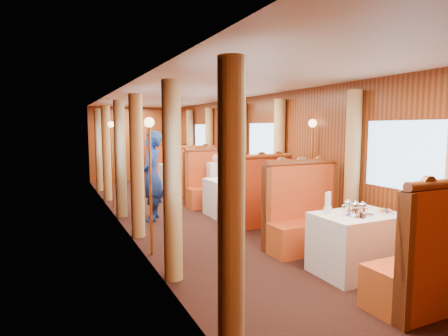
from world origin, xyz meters
TOP-DOWN VIEW (x-y plane):
  - floor at (0.00, 0.00)m, footprint 3.00×12.00m
  - ceiling at (0.00, 0.00)m, footprint 3.00×12.00m
  - wall_far at (0.00, 6.00)m, footprint 3.00×0.01m
  - wall_left at (-1.50, 0.00)m, footprint 0.01×12.00m
  - wall_right at (1.50, 0.00)m, footprint 0.01×12.00m
  - doorway_far at (0.00, 5.97)m, footprint 0.80×0.04m
  - table_near at (0.75, -3.50)m, footprint 1.05×0.72m
  - banquette_near_fwd at (0.75, -4.51)m, footprint 1.30×0.55m
  - banquette_near_aft at (0.75, -2.49)m, footprint 1.30×0.55m
  - table_mid at (0.75, 0.00)m, footprint 1.05×0.72m
  - banquette_mid_fwd at (0.75, -1.01)m, footprint 1.30×0.55m
  - banquette_mid_aft at (0.75, 1.01)m, footprint 1.30×0.55m
  - table_far at (0.75, 3.50)m, footprint 1.05×0.72m
  - banquette_far_fwd at (0.75, 2.49)m, footprint 1.30×0.55m
  - banquette_far_aft at (0.75, 4.51)m, footprint 1.30×0.55m
  - tea_tray at (0.67, -3.59)m, footprint 0.41×0.36m
  - teapot_left at (0.58, -3.62)m, footprint 0.21×0.18m
  - teapot_right at (0.72, -3.60)m, footprint 0.18×0.15m
  - teapot_back at (0.65, -3.42)m, footprint 0.17×0.14m
  - fruit_plate at (1.07, -3.62)m, footprint 0.23×0.23m
  - cup_inboard at (0.38, -3.35)m, footprint 0.08×0.08m
  - cup_outboard at (0.46, -3.29)m, footprint 0.08×0.08m
  - rose_vase_mid at (0.77, -0.03)m, footprint 0.06×0.06m
  - rose_vase_far at (0.78, 3.51)m, footprint 0.06×0.06m
  - window_left_near at (-1.49, -3.50)m, footprint 0.01×1.20m
  - curtain_left_near_a at (-1.38, -4.28)m, footprint 0.22×0.22m
  - curtain_left_near_b at (-1.38, -2.72)m, footprint 0.22×0.22m
  - window_right_near at (1.49, -3.50)m, footprint 0.01×1.20m
  - curtain_right_near_b at (1.38, -2.72)m, footprint 0.22×0.22m
  - window_left_mid at (-1.49, 0.00)m, footprint 0.01×1.20m
  - curtain_left_mid_a at (-1.38, -0.78)m, footprint 0.22×0.22m
  - curtain_left_mid_b at (-1.38, 0.78)m, footprint 0.22×0.22m
  - window_right_mid at (1.49, 0.00)m, footprint 0.01×1.20m
  - curtain_right_mid_a at (1.38, -0.78)m, footprint 0.22×0.22m
  - curtain_right_mid_b at (1.38, 0.78)m, footprint 0.22×0.22m
  - window_left_far at (-1.49, 3.50)m, footprint 0.01×1.20m
  - curtain_left_far_a at (-1.38, 2.72)m, footprint 0.22×0.22m
  - curtain_left_far_b at (-1.38, 4.28)m, footprint 0.22×0.22m
  - window_right_far at (1.49, 3.50)m, footprint 0.01×1.20m
  - curtain_right_far_a at (1.38, 2.72)m, footprint 0.22×0.22m
  - curtain_right_far_b at (1.38, 4.28)m, footprint 0.22×0.22m
  - sconce_left_fore at (-1.40, -1.75)m, footprint 0.14×0.14m
  - sconce_right_fore at (1.40, -1.75)m, footprint 0.14×0.14m
  - sconce_left_aft at (-1.40, 1.75)m, footprint 0.14×0.14m
  - sconce_right_aft at (1.40, 1.75)m, footprint 0.14×0.14m
  - steward at (-0.88, 0.22)m, footprint 0.62×0.74m
  - passenger at (0.75, 0.77)m, footprint 0.40×0.44m

SIDE VIEW (x-z plane):
  - floor at x=0.00m, z-range -0.01..0.01m
  - table_near at x=0.75m, z-range 0.00..0.75m
  - table_mid at x=0.75m, z-range 0.00..0.75m
  - table_far at x=0.75m, z-range 0.00..0.75m
  - banquette_near_fwd at x=0.75m, z-range -0.25..1.09m
  - banquette_near_aft at x=0.75m, z-range -0.25..1.09m
  - banquette_mid_fwd at x=0.75m, z-range -0.25..1.09m
  - banquette_mid_aft at x=0.75m, z-range -0.25..1.09m
  - banquette_far_fwd at x=0.75m, z-range -0.25..1.09m
  - banquette_far_aft at x=0.75m, z-range -0.25..1.09m
  - passenger at x=0.75m, z-range 0.36..1.12m
  - tea_tray at x=0.67m, z-range 0.75..0.76m
  - fruit_plate at x=1.07m, z-range 0.74..0.80m
  - teapot_right at x=0.72m, z-range 0.75..0.88m
  - teapot_back at x=0.65m, z-range 0.75..0.88m
  - teapot_left at x=0.58m, z-range 0.75..0.90m
  - cup_inboard at x=0.38m, z-range 0.72..0.99m
  - cup_outboard at x=0.46m, z-range 0.72..0.99m
  - steward at x=-0.88m, z-range 0.00..1.74m
  - rose_vase_mid at x=0.77m, z-range 0.75..1.11m
  - rose_vase_far at x=0.78m, z-range 0.75..1.11m
  - doorway_far at x=0.00m, z-range 0.00..2.00m
  - curtain_left_near_a at x=-1.38m, z-range 0.00..2.35m
  - curtain_left_near_b at x=-1.38m, z-range 0.00..2.35m
  - curtain_right_near_b at x=1.38m, z-range 0.00..2.35m
  - curtain_left_mid_a at x=-1.38m, z-range 0.00..2.35m
  - curtain_left_mid_b at x=-1.38m, z-range 0.00..2.35m
  - curtain_right_mid_a at x=1.38m, z-range 0.00..2.35m
  - curtain_right_mid_b at x=1.38m, z-range 0.00..2.35m
  - curtain_left_far_a at x=-1.38m, z-range 0.00..2.35m
  - curtain_left_far_b at x=-1.38m, z-range 0.00..2.35m
  - curtain_right_far_a at x=1.38m, z-range 0.00..2.35m
  - curtain_right_far_b at x=1.38m, z-range 0.00..2.35m
  - wall_far at x=0.00m, z-range 0.00..2.50m
  - wall_left at x=-1.50m, z-range 0.00..2.50m
  - wall_right at x=1.50m, z-range 0.00..2.50m
  - sconce_left_fore at x=-1.40m, z-range 0.41..2.36m
  - sconce_right_fore at x=1.40m, z-range 0.41..2.36m
  - sconce_left_aft at x=-1.40m, z-range 0.41..2.36m
  - sconce_right_aft at x=1.40m, z-range 0.41..2.36m
  - window_left_near at x=-1.49m, z-range 1.00..1.90m
  - window_right_near at x=1.49m, z-range 1.00..1.90m
  - window_left_mid at x=-1.49m, z-range 1.00..1.90m
  - window_right_mid at x=1.49m, z-range 1.00..1.90m
  - window_left_far at x=-1.49m, z-range 1.00..1.90m
  - window_right_far at x=1.49m, z-range 1.00..1.90m
  - ceiling at x=0.00m, z-range 2.49..2.51m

